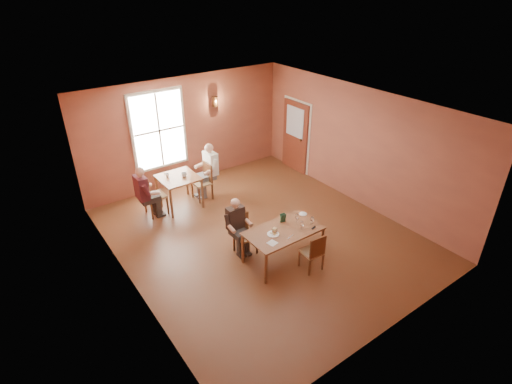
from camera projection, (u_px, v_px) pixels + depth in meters
ground at (261, 235)px, 9.23m from camera, size 6.00×7.00×0.01m
wall_back at (186, 131)px, 11.00m from camera, size 6.00×0.04×3.00m
wall_front at (399, 262)px, 6.02m from camera, size 6.00×0.04×3.00m
wall_left at (124, 222)px, 6.97m from camera, size 0.04×7.00×3.00m
wall_right at (357, 146)px, 10.04m from camera, size 0.04×7.00×3.00m
ceiling at (262, 109)px, 7.78m from camera, size 6.00×7.00×0.04m
window at (159, 130)px, 10.45m from camera, size 1.36×0.10×1.96m
door at (295, 137)px, 11.86m from camera, size 0.12×1.04×2.10m
wall_sconce at (215, 101)px, 11.05m from camera, size 0.16×0.16×0.28m
main_table at (283, 245)px, 8.29m from camera, size 1.56×0.88×0.73m
chair_diner_main at (245, 235)px, 8.46m from camera, size 0.39×0.39×0.88m
diner_main at (246, 230)px, 8.36m from camera, size 0.48×0.48×1.21m
chair_empty at (312, 251)px, 8.00m from camera, size 0.40×0.40×0.85m
plate_food at (273, 234)px, 7.97m from camera, size 0.31×0.31×0.03m
sandwich at (275, 231)px, 8.01m from camera, size 0.10×0.10×0.10m
goblet_a at (297, 218)px, 8.35m from camera, size 0.09×0.09×0.19m
goblet_b at (312, 220)px, 8.29m from camera, size 0.09×0.09×0.17m
goblet_c at (302, 225)px, 8.13m from camera, size 0.08×0.08×0.17m
menu_stand at (283, 218)px, 8.34m from camera, size 0.13×0.08×0.20m
knife at (290, 237)px, 7.91m from camera, size 0.18×0.06×0.00m
napkin at (272, 243)px, 7.72m from camera, size 0.20×0.20×0.01m
side_plate at (303, 214)px, 8.65m from camera, size 0.19×0.19×0.01m
sunglasses at (314, 228)px, 8.18m from camera, size 0.12×0.07×0.01m
second_table at (180, 191)px, 10.21m from camera, size 0.94×0.94×0.83m
chair_diner_white at (202, 182)px, 10.51m from camera, size 0.43×0.43×0.98m
diner_white at (202, 174)px, 10.42m from camera, size 0.56×0.56×1.41m
chair_diner_maroon at (155, 195)px, 9.83m from camera, size 0.46×0.46×1.05m
diner_maroon at (153, 190)px, 9.74m from camera, size 0.54×0.54×1.35m
cup_a at (184, 175)px, 10.01m from camera, size 0.16×0.16×0.11m
cup_b at (167, 175)px, 9.99m from camera, size 0.11×0.11×0.09m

